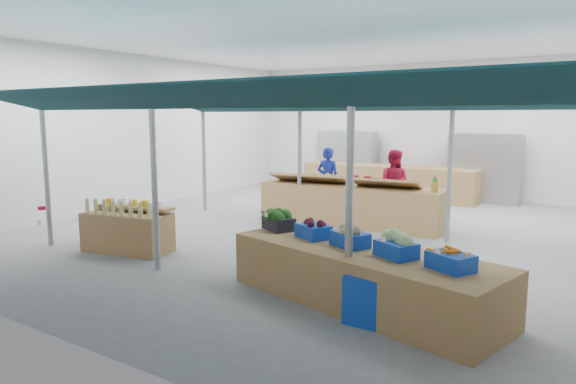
# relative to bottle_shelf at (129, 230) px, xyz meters

# --- Properties ---
(floor) EXTENTS (13.00, 13.00, 0.00)m
(floor) POSITION_rel_bottle_shelf_xyz_m (2.35, 3.44, -0.41)
(floor) COLOR slate
(floor) RESTS_ON ground
(hall) EXTENTS (13.00, 13.00, 13.00)m
(hall) POSITION_rel_bottle_shelf_xyz_m (2.35, 4.88, 2.24)
(hall) COLOR silver
(hall) RESTS_ON ground
(pole_grid) EXTENTS (10.00, 4.60, 3.00)m
(pole_grid) POSITION_rel_bottle_shelf_xyz_m (3.10, 1.69, 1.41)
(pole_grid) COLOR gray
(pole_grid) RESTS_ON floor
(awnings) EXTENTS (9.50, 7.08, 0.30)m
(awnings) POSITION_rel_bottle_shelf_xyz_m (3.10, 1.69, 2.37)
(awnings) COLOR #0A2A2C
(awnings) RESTS_ON pole_grid
(back_shelving_left) EXTENTS (2.00, 0.50, 2.00)m
(back_shelving_left) POSITION_rel_bottle_shelf_xyz_m (-0.15, 9.44, 0.59)
(back_shelving_left) COLOR #B23F33
(back_shelving_left) RESTS_ON floor
(back_shelving_right) EXTENTS (2.00, 0.50, 2.00)m
(back_shelving_right) POSITION_rel_bottle_shelf_xyz_m (4.35, 9.44, 0.59)
(back_shelving_right) COLOR #B23F33
(back_shelving_right) RESTS_ON floor
(bottle_shelf) EXTENTS (1.75, 1.29, 1.01)m
(bottle_shelf) POSITION_rel_bottle_shelf_xyz_m (0.00, 0.00, 0.00)
(bottle_shelf) COLOR brown
(bottle_shelf) RESTS_ON floor
(veg_counter) EXTENTS (4.05, 2.15, 0.75)m
(veg_counter) POSITION_rel_bottle_shelf_xyz_m (4.85, -0.15, -0.03)
(veg_counter) COLOR brown
(veg_counter) RESTS_ON floor
(fruit_counter) EXTENTS (4.37, 1.27, 0.92)m
(fruit_counter) POSITION_rel_bottle_shelf_xyz_m (2.46, 4.42, 0.06)
(fruit_counter) COLOR brown
(fruit_counter) RESTS_ON floor
(far_counter) EXTENTS (5.52, 1.16, 0.99)m
(far_counter) POSITION_rel_bottle_shelf_xyz_m (1.61, 8.82, 0.09)
(far_counter) COLOR brown
(far_counter) RESTS_ON floor
(crate_stack) EXTENTS (0.51, 0.36, 0.61)m
(crate_stack) POSITION_rel_bottle_shelf_xyz_m (5.21, -0.76, -0.10)
(crate_stack) COLOR #0F3AA5
(crate_stack) RESTS_ON floor
(vendor_left) EXTENTS (0.65, 0.45, 1.73)m
(vendor_left) POSITION_rel_bottle_shelf_xyz_m (1.26, 5.52, 0.46)
(vendor_left) COLOR navy
(vendor_left) RESTS_ON floor
(vendor_right) EXTENTS (0.88, 0.70, 1.73)m
(vendor_right) POSITION_rel_bottle_shelf_xyz_m (3.06, 5.52, 0.46)
(vendor_right) COLOR #A51436
(vendor_right) RESTS_ON floor
(crate_broccoli) EXTENTS (0.60, 0.54, 0.35)m
(crate_broccoli) POSITION_rel_bottle_shelf_xyz_m (3.24, 0.24, 0.50)
(crate_broccoli) COLOR black
(crate_broccoli) RESTS_ON veg_counter
(crate_beets) EXTENTS (0.60, 0.54, 0.29)m
(crate_beets) POSITION_rel_bottle_shelf_xyz_m (3.97, 0.07, 0.48)
(crate_beets) COLOR #0F3AA5
(crate_beets) RESTS_ON veg_counter
(crate_celeriac) EXTENTS (0.60, 0.54, 0.31)m
(crate_celeriac) POSITION_rel_bottle_shelf_xyz_m (4.65, -0.10, 0.49)
(crate_celeriac) COLOR #0F3AA5
(crate_celeriac) RESTS_ON veg_counter
(crate_cabbage) EXTENTS (0.60, 0.54, 0.35)m
(crate_cabbage) POSITION_rel_bottle_shelf_xyz_m (5.38, -0.27, 0.50)
(crate_cabbage) COLOR #0F3AA5
(crate_cabbage) RESTS_ON veg_counter
(crate_carrots) EXTENTS (0.60, 0.54, 0.29)m
(crate_carrots) POSITION_rel_bottle_shelf_xyz_m (6.11, -0.45, 0.46)
(crate_carrots) COLOR #0F3AA5
(crate_carrots) RESTS_ON veg_counter
(sparrow) EXTENTS (0.12, 0.09, 0.11)m
(sparrow) POSITION_rel_bottle_shelf_xyz_m (3.04, 0.15, 0.59)
(sparrow) COLOR brown
(sparrow) RESTS_ON crate_broccoli
(pole_ribbon) EXTENTS (0.12, 0.12, 0.28)m
(pole_ribbon) POSITION_rel_bottle_shelf_xyz_m (0.14, -1.79, 0.67)
(pole_ribbon) COLOR red
(pole_ribbon) RESTS_ON pole_grid
(apple_heap_yellow) EXTENTS (1.97, 0.91, 0.27)m
(apple_heap_yellow) POSITION_rel_bottle_shelf_xyz_m (1.44, 4.26, 0.69)
(apple_heap_yellow) COLOR #997247
(apple_heap_yellow) RESTS_ON fruit_counter
(apple_heap_red) EXTENTS (1.57, 0.87, 0.27)m
(apple_heap_red) POSITION_rel_bottle_shelf_xyz_m (3.34, 4.37, 0.69)
(apple_heap_red) COLOR #997247
(apple_heap_red) RESTS_ON fruit_counter
(pineapple) EXTENTS (0.14, 0.14, 0.39)m
(pineapple) POSITION_rel_bottle_shelf_xyz_m (4.42, 4.43, 0.70)
(pineapple) COLOR #8C6019
(pineapple) RESTS_ON fruit_counter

